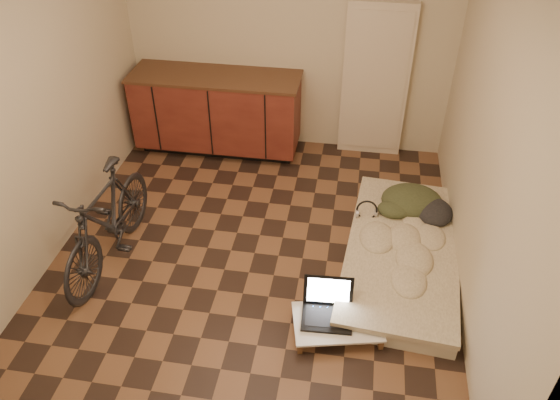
% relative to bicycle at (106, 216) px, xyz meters
% --- Properties ---
extents(room_shell, '(3.50, 4.00, 2.60)m').
position_rel_bicycle_xyz_m(room_shell, '(1.20, 0.27, 0.81)').
color(room_shell, brown).
rests_on(room_shell, ground).
extents(cabinets, '(1.84, 0.62, 0.91)m').
position_rel_bicycle_xyz_m(cabinets, '(0.45, 1.98, -0.03)').
color(cabinets, black).
rests_on(cabinets, ground).
extents(appliance_panel, '(0.70, 0.10, 1.70)m').
position_rel_bicycle_xyz_m(appliance_panel, '(2.15, 2.21, 0.36)').
color(appliance_panel, beige).
rests_on(appliance_panel, ground).
extents(bicycle, '(0.54, 1.55, 0.99)m').
position_rel_bicycle_xyz_m(bicycle, '(0.00, 0.00, 0.00)').
color(bicycle, black).
rests_on(bicycle, ground).
extents(futon, '(1.11, 2.05, 0.17)m').
position_rel_bicycle_xyz_m(futon, '(2.50, 0.38, -0.41)').
color(futon, beige).
rests_on(futon, ground).
extents(clothing_pile, '(0.65, 0.55, 0.24)m').
position_rel_bicycle_xyz_m(clothing_pile, '(2.64, 0.96, -0.20)').
color(clothing_pile, '#313821').
rests_on(clothing_pile, futon).
extents(headphones, '(0.22, 0.21, 0.14)m').
position_rel_bicycle_xyz_m(headphones, '(2.17, 0.76, -0.25)').
color(headphones, black).
rests_on(headphones, futon).
extents(lap_desk, '(0.75, 0.57, 0.11)m').
position_rel_bicycle_xyz_m(lap_desk, '(2.00, -0.49, -0.40)').
color(lap_desk, brown).
rests_on(lap_desk, ground).
extents(laptop, '(0.40, 0.36, 0.26)m').
position_rel_bicycle_xyz_m(laptop, '(1.91, -0.43, -0.33)').
color(laptop, black).
rests_on(laptop, lap_desk).
extents(mouse, '(0.11, 0.12, 0.04)m').
position_rel_bicycle_xyz_m(mouse, '(2.25, -0.47, -0.36)').
color(mouse, white).
rests_on(mouse, lap_desk).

